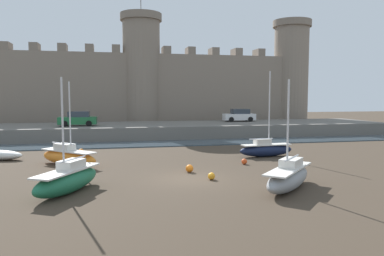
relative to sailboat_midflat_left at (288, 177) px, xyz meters
name	(u,v)px	position (x,y,z in m)	size (l,w,h in m)	color
ground_plane	(188,179)	(-4.59, 3.50, -0.66)	(160.00, 160.00, 0.00)	#423528
water_channel	(156,144)	(-4.59, 19.48, -0.61)	(80.00, 4.50, 0.10)	#3D4C56
quay_road	(149,130)	(-4.59, 26.73, 0.09)	(58.19, 10.00, 1.50)	#666059
castle	(142,82)	(-4.59, 36.38, 6.20)	(52.02, 5.84, 19.33)	gray
sailboat_midflat_left	(288,177)	(0.00, 0.00, 0.00)	(4.63, 4.74, 5.68)	gray
sailboat_near_channel_right	(266,149)	(3.10, 10.07, -0.05)	(4.61, 1.46, 6.78)	#141E3D
sailboat_foreground_left	(68,157)	(-11.92, 9.42, -0.03)	(4.58, 4.54, 5.82)	orange
sailboat_foreground_centre	(68,180)	(-11.13, 1.70, 0.02)	(3.52, 4.94, 5.76)	#1E6B47
mooring_buoy_off_centre	(244,162)	(0.22, 7.19, -0.45)	(0.41, 0.41, 0.41)	#E04C1E
mooring_buoy_mid_mud	(81,152)	(-11.43, 14.21, -0.41)	(0.50, 0.50, 0.50)	orange
mooring_buoy_near_channel	(189,168)	(-4.13, 5.33, -0.41)	(0.50, 0.50, 0.50)	orange
mooring_buoy_near_shore	(211,176)	(-3.33, 2.99, -0.44)	(0.42, 0.42, 0.42)	orange
car_quay_centre_west	(78,119)	(-12.55, 25.57, 1.62)	(4.16, 2.01, 1.62)	#1E6638
car_quay_east	(239,115)	(7.40, 28.66, 1.62)	(4.16, 2.01, 1.62)	silver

